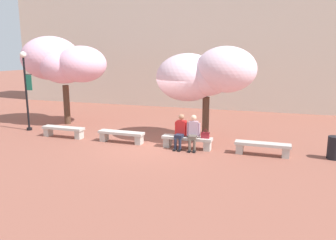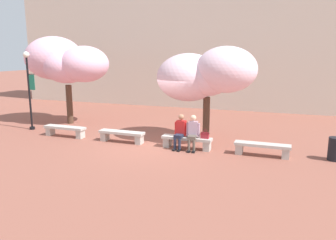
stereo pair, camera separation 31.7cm
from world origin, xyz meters
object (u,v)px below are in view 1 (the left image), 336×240
at_px(stone_bench_near_west, 121,135).
at_px(person_seated_right, 193,131).
at_px(stone_bench_west_end, 63,130).
at_px(cherry_tree_main, 204,75).
at_px(stone_bench_center, 187,141).
at_px(handbag, 205,135).
at_px(cherry_tree_secondary, 63,62).
at_px(stone_bench_near_east, 262,147).
at_px(trash_bin, 334,148).
at_px(lamp_post_with_banner, 26,83).
at_px(person_seated_left, 181,130).

distance_m(stone_bench_near_west, person_seated_right, 2.99).
bearing_deg(stone_bench_west_end, cherry_tree_main, 13.24).
xyz_separation_m(stone_bench_west_end, stone_bench_center, (5.44, 0.00, 0.00)).
relative_size(handbag, cherry_tree_secondary, 0.08).
bearing_deg(stone_bench_near_east, trash_bin, 7.95).
distance_m(stone_bench_center, lamp_post_with_banner, 8.00).
relative_size(stone_bench_near_east, person_seated_right, 1.47).
distance_m(person_seated_right, lamp_post_with_banner, 8.16).
xyz_separation_m(stone_bench_near_east, lamp_post_with_banner, (-10.47, 0.63, 1.87)).
bearing_deg(lamp_post_with_banner, handbag, -4.21).
xyz_separation_m(stone_bench_near_east, handbag, (-2.04, 0.01, 0.27)).
distance_m(stone_bench_near_east, handbag, 2.05).
bearing_deg(trash_bin, cherry_tree_main, 167.76).
relative_size(person_seated_right, handbag, 3.81).
height_order(stone_bench_near_east, cherry_tree_secondary, cherry_tree_secondary).
height_order(person_seated_right, cherry_tree_main, cherry_tree_main).
bearing_deg(cherry_tree_main, stone_bench_near_east, -29.11).
relative_size(stone_bench_near_west, cherry_tree_secondary, 0.42).
height_order(handbag, trash_bin, handbag).
xyz_separation_m(stone_bench_near_west, stone_bench_near_east, (5.44, 0.00, 0.00)).
bearing_deg(stone_bench_near_west, lamp_post_with_banner, 172.86).
distance_m(stone_bench_west_end, trash_bin, 10.47).
xyz_separation_m(stone_bench_center, handbag, (0.68, 0.01, 0.27)).
height_order(stone_bench_near_west, lamp_post_with_banner, lamp_post_with_banner).
bearing_deg(stone_bench_west_end, stone_bench_center, 0.00).
bearing_deg(stone_bench_center, cherry_tree_main, 77.64).
distance_m(stone_bench_center, trash_bin, 5.04).
relative_size(stone_bench_near_east, handbag, 5.60).
bearing_deg(stone_bench_center, handbag, 0.89).
xyz_separation_m(stone_bench_near_east, person_seated_right, (-2.48, -0.05, 0.39)).
distance_m(cherry_tree_secondary, trash_bin, 12.60).
relative_size(stone_bench_west_end, trash_bin, 2.43).
height_order(stone_bench_west_end, person_seated_left, person_seated_left).
height_order(stone_bench_near_west, stone_bench_center, same).
xyz_separation_m(person_seated_right, cherry_tree_secondary, (-7.32, 2.58, 2.40)).
bearing_deg(stone_bench_center, stone_bench_west_end, 180.00).
bearing_deg(stone_bench_near_east, person_seated_right, -178.77).
relative_size(stone_bench_center, lamp_post_with_banner, 0.53).
bearing_deg(person_seated_left, lamp_post_with_banner, 174.80).
distance_m(stone_bench_west_end, handbag, 6.13).
height_order(person_seated_left, handbag, person_seated_left).
xyz_separation_m(cherry_tree_secondary, trash_bin, (12.11, -2.21, -2.70)).
distance_m(stone_bench_west_end, stone_bench_near_west, 2.72).
xyz_separation_m(person_seated_right, cherry_tree_main, (0.05, 1.40, 1.97)).
bearing_deg(lamp_post_with_banner, stone_bench_near_east, -3.45).
height_order(person_seated_right, lamp_post_with_banner, lamp_post_with_banner).
relative_size(stone_bench_near_east, trash_bin, 2.43).
height_order(person_seated_left, cherry_tree_secondary, cherry_tree_secondary).
bearing_deg(stone_bench_near_west, stone_bench_west_end, 180.00).
bearing_deg(person_seated_left, cherry_tree_main, 69.17).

